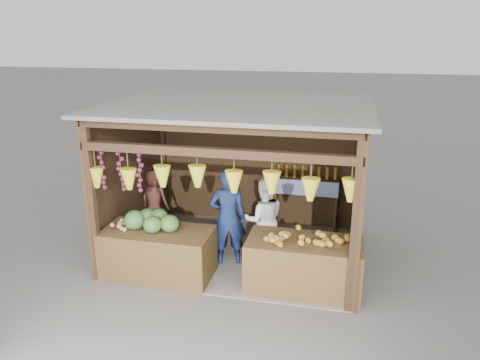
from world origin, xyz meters
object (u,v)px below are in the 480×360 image
man_standing (228,218)px  vendor_seated (155,199)px  counter_left (158,253)px  woman_standing (264,220)px  counter_right (303,265)px

man_standing → vendor_seated: size_ratio=1.51×
counter_left → woman_standing: size_ratio=1.18×
counter_left → man_standing: (0.98, 0.66, 0.44)m
counter_right → counter_left: bearing=-177.8°
counter_right → vendor_seated: bearing=158.0°
counter_left → man_standing: size_ratio=1.04×
counter_left → woman_standing: bearing=31.6°
woman_standing → counter_left: bearing=13.7°
man_standing → vendor_seated: bearing=-39.0°
vendor_seated → counter_left: bearing=124.6°
man_standing → woman_standing: man_standing is taller
counter_right → woman_standing: 1.20m
counter_right → man_standing: 1.50m
man_standing → counter_right: bearing=138.7°
vendor_seated → woman_standing: bearing=-178.1°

